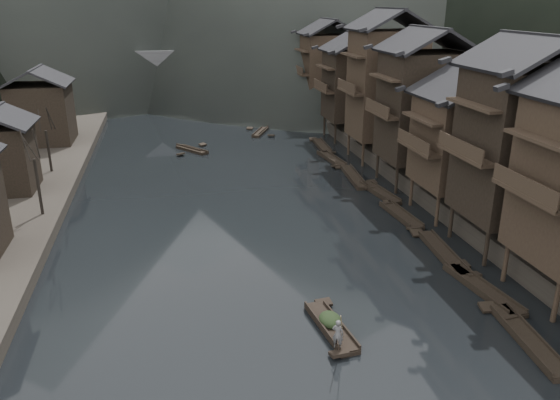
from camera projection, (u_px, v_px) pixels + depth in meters
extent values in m
plane|color=black|center=(292.00, 317.00, 30.92)|extent=(300.00, 300.00, 0.00)
cube|color=#2D2823|center=(476.00, 125.00, 74.09)|extent=(40.00, 200.00, 1.80)
cylinder|color=#31251B|center=(556.00, 301.00, 30.08)|extent=(0.30, 0.30, 2.90)
cylinder|color=#31251B|center=(506.00, 263.00, 34.49)|extent=(0.30, 0.30, 2.90)
cylinder|color=#31251B|center=(544.00, 259.00, 35.02)|extent=(0.30, 0.30, 2.90)
cube|color=#31251B|center=(530.00, 194.00, 30.22)|extent=(1.20, 5.70, 0.25)
cylinder|color=black|center=(486.00, 248.00, 36.51)|extent=(0.30, 0.30, 2.90)
cylinder|color=black|center=(451.00, 221.00, 40.92)|extent=(0.30, 0.30, 2.90)
cylinder|color=black|center=(523.00, 244.00, 37.04)|extent=(0.30, 0.30, 2.90)
cylinder|color=black|center=(484.00, 218.00, 41.45)|extent=(0.30, 0.30, 2.90)
cube|color=black|center=(520.00, 145.00, 37.12)|extent=(7.00, 6.00, 10.13)
cube|color=#31251B|center=(466.00, 155.00, 36.52)|extent=(1.20, 5.70, 0.25)
cylinder|color=#31251B|center=(437.00, 211.00, 42.94)|extent=(0.30, 0.30, 2.90)
cylinder|color=#31251B|center=(411.00, 191.00, 47.35)|extent=(0.30, 0.30, 2.90)
cylinder|color=#31251B|center=(469.00, 208.00, 43.47)|extent=(0.30, 0.30, 2.90)
cylinder|color=#31251B|center=(440.00, 189.00, 47.88)|extent=(0.30, 0.30, 2.90)
cube|color=#31251B|center=(465.00, 141.00, 44.06)|extent=(7.00, 6.00, 7.14)
cube|color=#31251B|center=(418.00, 148.00, 43.41)|extent=(1.20, 5.70, 0.25)
cylinder|color=black|center=(397.00, 180.00, 50.29)|extent=(0.30, 0.30, 2.90)
cylinder|color=black|center=(377.00, 165.00, 54.70)|extent=(0.30, 0.30, 2.90)
cylinder|color=black|center=(424.00, 178.00, 50.82)|extent=(0.30, 0.30, 2.90)
cylinder|color=black|center=(403.00, 164.00, 55.23)|extent=(0.30, 0.30, 2.90)
cube|color=black|center=(422.00, 107.00, 50.94)|extent=(7.00, 6.00, 9.89)
cube|color=#31251B|center=(382.00, 114.00, 50.34)|extent=(1.20, 5.70, 0.25)
cylinder|color=#31251B|center=(363.00, 155.00, 58.56)|extent=(0.30, 0.30, 2.90)
cylinder|color=#31251B|center=(349.00, 144.00, 62.97)|extent=(0.30, 0.30, 2.90)
cylinder|color=#31251B|center=(387.00, 153.00, 59.09)|extent=(0.30, 0.30, 2.90)
cylinder|color=#31251B|center=(371.00, 142.00, 63.50)|extent=(0.30, 0.30, 2.90)
cube|color=#31251B|center=(386.00, 85.00, 58.95)|extent=(7.00, 6.00, 11.35)
cube|color=#31251B|center=(350.00, 91.00, 58.38)|extent=(1.20, 5.70, 0.25)
cylinder|color=black|center=(335.00, 134.00, 67.74)|extent=(0.30, 0.30, 2.90)
cylinder|color=black|center=(324.00, 125.00, 72.15)|extent=(0.30, 0.30, 2.90)
cylinder|color=black|center=(356.00, 133.00, 68.27)|extent=(0.30, 0.30, 2.90)
cylinder|color=black|center=(344.00, 124.00, 72.68)|extent=(0.30, 0.30, 2.90)
cube|color=black|center=(355.00, 85.00, 68.65)|extent=(7.00, 6.00, 8.36)
cube|color=#31251B|center=(324.00, 90.00, 68.03)|extent=(1.20, 5.70, 0.25)
cylinder|color=#31251B|center=(310.00, 115.00, 78.77)|extent=(0.30, 0.30, 2.90)
cylinder|color=#31251B|center=(302.00, 109.00, 83.18)|extent=(0.30, 0.30, 2.90)
cylinder|color=#31251B|center=(329.00, 114.00, 79.30)|extent=(0.30, 0.30, 2.90)
cylinder|color=#31251B|center=(320.00, 108.00, 83.71)|extent=(0.30, 0.30, 2.90)
cube|color=#31251B|center=(328.00, 69.00, 79.45)|extent=(7.00, 6.00, 9.66)
cube|color=#31251B|center=(301.00, 73.00, 78.85)|extent=(1.20, 5.70, 0.25)
cube|color=black|center=(2.00, 156.00, 47.61)|extent=(5.00, 5.00, 5.80)
cube|color=black|center=(42.00, 112.00, 63.97)|extent=(6.50, 6.50, 6.80)
cylinder|color=black|center=(29.00, 184.00, 42.30)|extent=(0.24, 0.24, 4.52)
cylinder|color=black|center=(56.00, 148.00, 53.42)|extent=(0.24, 0.24, 4.10)
cube|color=black|center=(527.00, 339.00, 28.67)|extent=(1.75, 6.77, 0.30)
cube|color=black|center=(527.00, 336.00, 28.61)|extent=(1.79, 6.64, 0.10)
cube|color=black|center=(488.00, 306.00, 31.50)|extent=(1.01, 0.91, 0.34)
cube|color=black|center=(482.00, 289.00, 33.60)|extent=(1.93, 6.79, 0.30)
cube|color=black|center=(483.00, 287.00, 33.54)|extent=(1.96, 6.67, 0.10)
cube|color=black|center=(462.00, 264.00, 36.56)|extent=(1.03, 0.93, 0.34)
cube|color=black|center=(507.00, 316.00, 30.54)|extent=(1.03, 0.93, 0.34)
cube|color=black|center=(443.00, 253.00, 38.45)|extent=(1.71, 7.31, 0.30)
cube|color=black|center=(443.00, 251.00, 38.39)|extent=(1.76, 7.17, 0.10)
cube|color=black|center=(417.00, 232.00, 41.52)|extent=(1.01, 0.96, 0.36)
cube|color=black|center=(473.00, 273.00, 35.28)|extent=(1.01, 0.96, 0.36)
cube|color=black|center=(401.00, 215.00, 45.12)|extent=(1.49, 6.06, 0.30)
cube|color=black|center=(401.00, 213.00, 45.06)|extent=(1.53, 5.94, 0.10)
cube|color=black|center=(389.00, 202.00, 47.75)|extent=(0.98, 0.80, 0.33)
cube|color=black|center=(414.00, 227.00, 42.40)|extent=(0.98, 0.80, 0.33)
cube|color=black|center=(380.00, 193.00, 50.38)|extent=(1.84, 6.29, 0.30)
cube|color=black|center=(380.00, 191.00, 50.32)|extent=(1.88, 6.17, 0.10)
cube|color=black|center=(372.00, 181.00, 53.12)|extent=(1.02, 0.87, 0.33)
cube|color=black|center=(388.00, 203.00, 47.55)|extent=(1.02, 0.87, 0.33)
cube|color=black|center=(353.00, 177.00, 54.94)|extent=(1.77, 7.63, 0.30)
cube|color=black|center=(353.00, 175.00, 54.88)|extent=(1.81, 7.48, 0.10)
cube|color=black|center=(339.00, 166.00, 58.15)|extent=(1.01, 1.00, 0.36)
cube|color=black|center=(369.00, 187.00, 51.64)|extent=(1.01, 1.00, 0.36)
cube|color=black|center=(331.00, 159.00, 61.13)|extent=(1.77, 6.20, 0.30)
cube|color=black|center=(331.00, 157.00, 61.06)|extent=(1.82, 6.08, 0.10)
cube|color=black|center=(327.00, 151.00, 63.82)|extent=(1.01, 0.85, 0.33)
cube|color=black|center=(336.00, 165.00, 58.33)|extent=(1.01, 0.85, 0.33)
cube|color=black|center=(322.00, 146.00, 66.49)|extent=(1.54, 6.84, 0.30)
cube|color=black|center=(322.00, 145.00, 66.43)|extent=(1.59, 6.70, 0.10)
cube|color=black|center=(313.00, 139.00, 69.39)|extent=(0.99, 0.89, 0.35)
cube|color=black|center=(331.00, 152.00, 63.50)|extent=(0.99, 0.89, 0.35)
cube|color=black|center=(192.00, 150.00, 64.93)|extent=(3.73, 4.63, 0.30)
cube|color=black|center=(192.00, 148.00, 64.87)|extent=(3.72, 4.58, 0.10)
cube|color=black|center=(203.00, 144.00, 66.94)|extent=(1.05, 1.00, 0.30)
cube|color=black|center=(181.00, 153.00, 62.83)|extent=(1.05, 1.00, 0.30)
cube|color=black|center=(260.00, 132.00, 73.50)|extent=(3.12, 5.26, 0.30)
cube|color=black|center=(260.00, 131.00, 73.44)|extent=(3.13, 5.19, 0.10)
cube|color=black|center=(250.00, 128.00, 75.39)|extent=(1.05, 0.96, 0.31)
cube|color=black|center=(271.00, 135.00, 71.52)|extent=(1.05, 0.96, 0.31)
cube|color=#4C4C4F|center=(199.00, 59.00, 94.57)|extent=(40.00, 6.00, 1.60)
cube|color=#4C4C4F|center=(200.00, 53.00, 91.65)|extent=(40.00, 0.50, 1.00)
cube|color=#4C4C4F|center=(198.00, 50.00, 96.61)|extent=(40.00, 0.50, 1.00)
cube|color=#4C4C4F|center=(118.00, 85.00, 93.26)|extent=(3.20, 6.00, 6.40)
cube|color=#4C4C4F|center=(174.00, 83.00, 95.09)|extent=(3.20, 6.00, 6.40)
cube|color=#4C4C4F|center=(226.00, 82.00, 96.82)|extent=(3.20, 6.00, 6.40)
cube|color=#4C4C4F|center=(278.00, 80.00, 98.65)|extent=(3.20, 6.00, 6.40)
cube|color=black|center=(331.00, 327.00, 29.72)|extent=(1.72, 5.20, 0.30)
cube|color=black|center=(331.00, 324.00, 29.66)|extent=(1.76, 5.11, 0.10)
cube|color=black|center=(324.00, 302.00, 31.96)|extent=(1.01, 0.75, 0.30)
cube|color=black|center=(339.00, 352.00, 27.38)|extent=(1.01, 0.75, 0.30)
ellipsoid|color=black|center=(330.00, 314.00, 29.73)|extent=(1.22, 1.60, 0.73)
imported|color=#5E5E61|center=(338.00, 330.00, 27.52)|extent=(0.71, 0.65, 1.63)
cylinder|color=#8C7A51|center=(344.00, 286.00, 26.71)|extent=(1.19, 2.74, 3.34)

